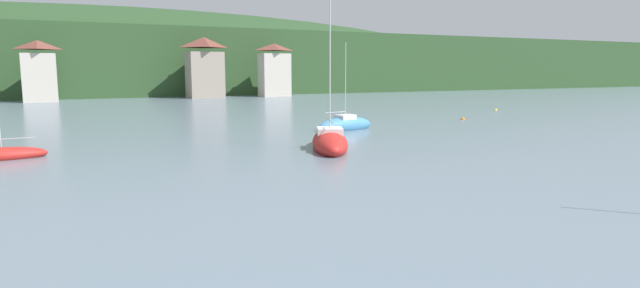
# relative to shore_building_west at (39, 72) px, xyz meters

# --- Properties ---
(wooded_hillside) EXTENTS (352.00, 66.98, 33.22)m
(wooded_hillside) POSITION_rel_shore_building_west_xyz_m (14.34, 44.73, 0.83)
(wooded_hillside) COLOR #2D4C28
(wooded_hillside) RESTS_ON ground_plane
(shore_building_west) EXTENTS (5.21, 4.35, 9.79)m
(shore_building_west) POSITION_rel_shore_building_west_xyz_m (0.00, 0.00, 0.00)
(shore_building_west) COLOR beige
(shore_building_west) RESTS_ON ground_plane
(shore_building_westcentral) EXTENTS (6.41, 5.65, 11.02)m
(shore_building_westcentral) POSITION_rel_shore_building_west_xyz_m (26.77, 0.62, 0.59)
(shore_building_westcentral) COLOR gray
(shore_building_westcentral) RESTS_ON ground_plane
(shore_building_central) EXTENTS (5.78, 4.05, 10.14)m
(shore_building_central) POSITION_rel_shore_building_west_xyz_m (40.16, -0.14, 0.17)
(shore_building_central) COLOR beige
(shore_building_central) RESTS_ON ground_plane
(sailboat_far_1) EXTENTS (6.10, 3.11, 7.84)m
(sailboat_far_1) POSITION_rel_shore_building_west_xyz_m (24.60, -56.25, -4.36)
(sailboat_far_1) COLOR teal
(sailboat_far_1) RESTS_ON ground_plane
(sailboat_mid_5) EXTENTS (5.01, 7.71, 10.23)m
(sailboat_mid_5) POSITION_rel_shore_building_west_xyz_m (18.34, -65.42, -4.32)
(sailboat_mid_5) COLOR red
(sailboat_mid_5) RESTS_ON ground_plane
(sailboat_far_10) EXTENTS (4.86, 2.00, 6.39)m
(sailboat_far_10) POSITION_rel_shore_building_west_xyz_m (-0.42, -60.50, -4.53)
(sailboat_far_10) COLOR red
(sailboat_far_10) RESTS_ON ground_plane
(mooring_buoy_mid) EXTENTS (0.43, 0.43, 0.43)m
(mooring_buoy_mid) POSITION_rel_shore_building_west_xyz_m (40.02, -53.60, -4.75)
(mooring_buoy_mid) COLOR orange
(mooring_buoy_mid) RESTS_ON ground_plane
(mooring_buoy_far) EXTENTS (0.42, 0.42, 0.42)m
(mooring_buoy_far) POSITION_rel_shore_building_west_xyz_m (52.65, -45.49, -4.75)
(mooring_buoy_far) COLOR yellow
(mooring_buoy_far) RESTS_ON ground_plane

